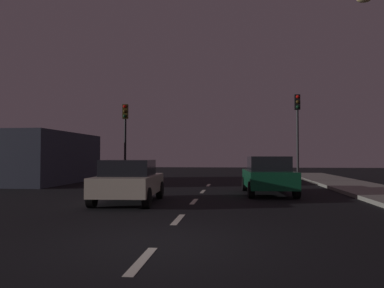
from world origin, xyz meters
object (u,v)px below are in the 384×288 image
(car_adjacent_lane, at_px, (129,181))
(traffic_signal_right, at_px, (297,121))
(traffic_signal_left, at_px, (125,127))
(car_stopped_ahead, at_px, (268,175))

(car_adjacent_lane, bearing_deg, traffic_signal_right, 53.95)
(traffic_signal_left, height_order, traffic_signal_right, traffic_signal_right)
(traffic_signal_right, relative_size, car_adjacent_lane, 1.33)
(car_stopped_ahead, relative_size, car_adjacent_lane, 1.08)
(traffic_signal_left, relative_size, car_adjacent_lane, 1.22)
(traffic_signal_right, distance_m, car_stopped_ahead, 7.63)
(traffic_signal_left, bearing_deg, car_adjacent_lane, -72.81)
(traffic_signal_left, xyz_separation_m, traffic_signal_right, (10.47, 0.00, 0.27))
(traffic_signal_left, bearing_deg, car_stopped_ahead, -39.33)
(traffic_signal_right, distance_m, car_adjacent_lane, 12.82)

